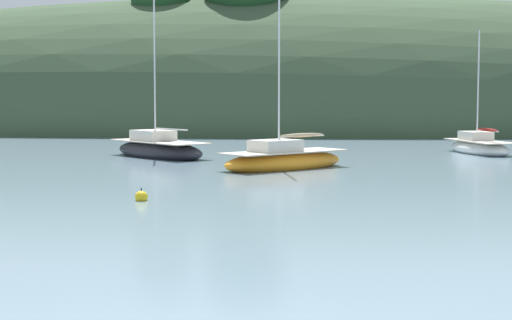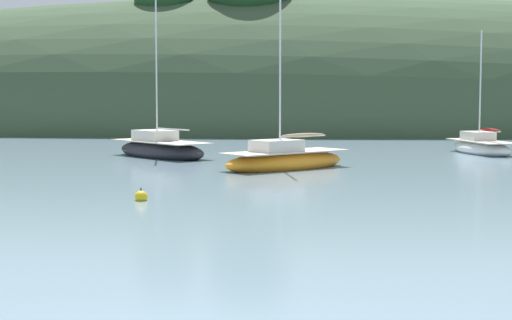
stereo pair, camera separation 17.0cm
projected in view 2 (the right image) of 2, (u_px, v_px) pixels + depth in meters
far_shoreline_hill at (287, 128)px, 83.03m from camera, size 150.00×36.00×30.41m
sailboat_white_near at (481, 147)px, 49.22m from camera, size 3.69×6.84×7.69m
sailboat_blue_center at (160, 149)px, 46.48m from camera, size 7.17×7.43×10.60m
sailboat_orange_cutter at (285, 160)px, 39.20m from camera, size 6.87×6.59×9.46m
mooring_buoy_inner at (141, 197)px, 27.54m from camera, size 0.44×0.44×0.54m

